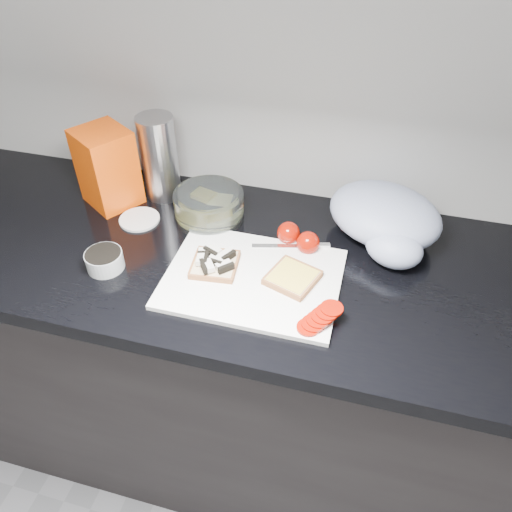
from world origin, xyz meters
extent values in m
cube|color=#B1B1AF|center=(0.00, 1.50, 1.25)|extent=(3.50, 0.02, 2.50)
cube|color=black|center=(0.00, 1.20, 0.43)|extent=(3.50, 0.60, 0.86)
cube|color=black|center=(0.00, 1.20, 0.88)|extent=(3.50, 0.64, 0.04)
cube|color=white|center=(0.09, 1.12, 0.91)|extent=(0.40, 0.30, 0.01)
cube|color=beige|center=(0.00, 1.13, 0.92)|extent=(0.11, 0.11, 0.01)
cube|color=silver|center=(-0.03, 1.15, 0.93)|extent=(0.04, 0.03, 0.01)
cube|color=black|center=(-0.03, 1.15, 0.93)|extent=(0.04, 0.02, 0.02)
cube|color=silver|center=(-0.02, 1.16, 0.94)|extent=(0.04, 0.03, 0.01)
cube|color=black|center=(-0.02, 1.16, 0.94)|extent=(0.04, 0.02, 0.02)
cube|color=silver|center=(0.02, 1.15, 0.93)|extent=(0.04, 0.04, 0.01)
cube|color=black|center=(0.02, 1.15, 0.93)|extent=(0.03, 0.04, 0.02)
cube|color=silver|center=(-0.03, 1.12, 0.94)|extent=(0.03, 0.04, 0.01)
cube|color=black|center=(-0.03, 1.12, 0.94)|extent=(0.02, 0.04, 0.02)
cube|color=silver|center=(0.00, 1.13, 0.93)|extent=(0.04, 0.03, 0.01)
cube|color=black|center=(0.00, 1.13, 0.93)|extent=(0.04, 0.01, 0.02)
cube|color=silver|center=(0.02, 1.11, 0.93)|extent=(0.04, 0.04, 0.01)
cube|color=black|center=(0.02, 1.11, 0.93)|extent=(0.03, 0.03, 0.02)
cube|color=silver|center=(-0.01, 1.10, 0.94)|extent=(0.04, 0.04, 0.01)
cube|color=black|center=(-0.01, 1.10, 0.94)|extent=(0.03, 0.04, 0.02)
cube|color=beige|center=(0.18, 1.13, 0.92)|extent=(0.13, 0.13, 0.01)
cube|color=yellow|center=(0.18, 1.13, 0.93)|extent=(0.12, 0.12, 0.00)
cylinder|color=#950F03|center=(0.24, 1.00, 0.91)|extent=(0.06, 0.06, 0.01)
cylinder|color=#950F03|center=(0.25, 1.01, 0.92)|extent=(0.06, 0.06, 0.01)
cylinder|color=#950F03|center=(0.26, 1.02, 0.92)|extent=(0.07, 0.07, 0.01)
cylinder|color=#950F03|center=(0.27, 1.03, 0.93)|extent=(0.07, 0.07, 0.01)
cylinder|color=#950F03|center=(0.28, 1.04, 0.93)|extent=(0.07, 0.07, 0.01)
cylinder|color=#950F03|center=(0.28, 1.05, 0.93)|extent=(0.07, 0.07, 0.01)
cube|color=silver|center=(0.12, 1.24, 0.91)|extent=(0.13, 0.05, 0.00)
cube|color=silver|center=(0.22, 1.26, 0.92)|extent=(0.06, 0.03, 0.01)
cylinder|color=#A8ADAD|center=(-0.26, 1.07, 0.92)|extent=(0.09, 0.09, 0.04)
cylinder|color=black|center=(-0.26, 1.07, 0.94)|extent=(0.08, 0.08, 0.01)
cylinder|color=silver|center=(-0.26, 1.26, 0.90)|extent=(0.14, 0.14, 0.01)
cylinder|color=silver|center=(-0.08, 1.32, 0.94)|extent=(0.18, 0.18, 0.08)
cube|color=yellow|center=(-0.10, 1.33, 0.93)|extent=(0.07, 0.06, 0.04)
cube|color=#EAD98B|center=(-0.05, 1.32, 0.92)|extent=(0.07, 0.06, 0.01)
cube|color=#ED3803|center=(-0.37, 1.33, 1.01)|extent=(0.18, 0.18, 0.21)
cylinder|color=#A2A2A6|center=(-0.25, 1.39, 1.02)|extent=(0.10, 0.10, 0.24)
ellipsoid|color=#A4AEC9|center=(0.36, 1.37, 0.96)|extent=(0.35, 0.32, 0.13)
ellipsoid|color=#A4AEC9|center=(0.40, 1.27, 0.94)|extent=(0.17, 0.16, 0.09)
sphere|color=#950F03|center=(0.14, 1.28, 0.93)|extent=(0.06, 0.06, 0.06)
sphere|color=#950F03|center=(0.19, 1.25, 0.93)|extent=(0.06, 0.06, 0.06)
camera|label=1|loc=(0.32, 0.31, 1.70)|focal=35.00mm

